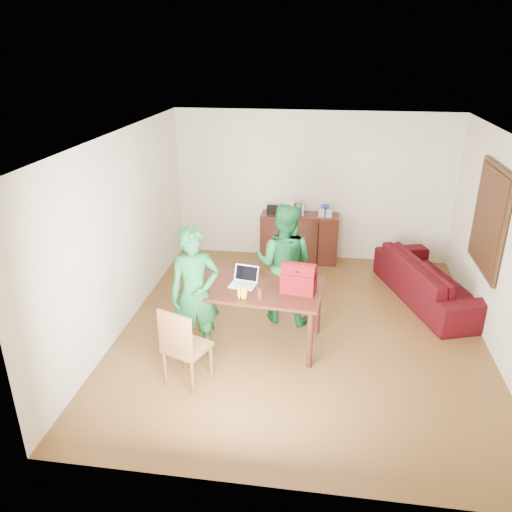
% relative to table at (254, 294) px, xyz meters
% --- Properties ---
extents(room, '(5.20, 5.70, 2.90)m').
position_rel_table_xyz_m(room, '(0.63, 0.48, 0.58)').
color(room, '#4D2D13').
rests_on(room, ground).
extents(table, '(1.86, 1.15, 0.83)m').
position_rel_table_xyz_m(table, '(0.00, 0.00, 0.00)').
color(table, black).
rests_on(table, ground).
extents(chair, '(0.59, 0.58, 1.02)m').
position_rel_table_xyz_m(chair, '(-0.65, -0.99, -0.43)').
color(chair, brown).
rests_on(chair, ground).
extents(person_near, '(0.74, 0.63, 1.73)m').
position_rel_table_xyz_m(person_near, '(-0.68, -0.39, 0.14)').
color(person_near, '#135926').
rests_on(person_near, ground).
extents(person_far, '(0.96, 0.81, 1.76)m').
position_rel_table_xyz_m(person_far, '(0.33, 0.68, 0.15)').
color(person_far, '#145A29').
rests_on(person_far, ground).
extents(laptop, '(0.36, 0.28, 0.23)m').
position_rel_table_xyz_m(laptop, '(-0.14, -0.01, 0.15)').
color(laptop, white).
rests_on(laptop, table).
extents(bananas, '(0.17, 0.11, 0.06)m').
position_rel_table_xyz_m(bananas, '(-0.09, -0.36, 0.14)').
color(bananas, gold).
rests_on(bananas, table).
extents(bottle, '(0.06, 0.06, 0.17)m').
position_rel_table_xyz_m(bottle, '(0.13, -0.34, 0.20)').
color(bottle, '#511C12').
rests_on(bottle, table).
extents(red_bag, '(0.46, 0.31, 0.31)m').
position_rel_table_xyz_m(red_bag, '(0.58, -0.07, 0.26)').
color(red_bag, maroon).
rests_on(red_bag, table).
extents(sofa, '(1.61, 2.48, 0.68)m').
position_rel_table_xyz_m(sofa, '(2.57, 1.60, -0.39)').
color(sofa, '#3D0708').
rests_on(sofa, ground).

